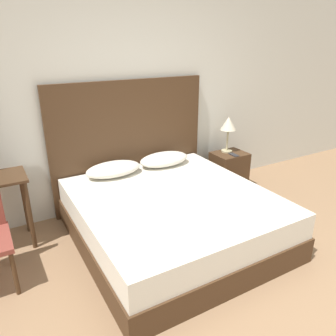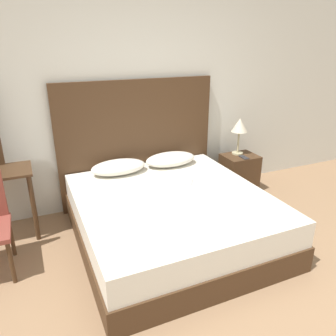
{
  "view_description": "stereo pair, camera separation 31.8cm",
  "coord_description": "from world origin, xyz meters",
  "px_view_note": "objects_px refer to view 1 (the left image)",
  "views": [
    {
      "loc": [
        -1.61,
        -1.17,
        1.91
      ],
      "look_at": [
        -0.14,
        1.4,
        0.75
      ],
      "focal_mm": 35.0,
      "sensor_mm": 36.0,
      "label": 1
    },
    {
      "loc": [
        -1.33,
        -1.31,
        1.91
      ],
      "look_at": [
        -0.14,
        1.4,
        0.75
      ],
      "focal_mm": 35.0,
      "sensor_mm": 36.0,
      "label": 2
    }
  ],
  "objects_px": {
    "phone_on_bed": "(187,181)",
    "nightstand": "(229,170)",
    "phone_on_nightstand": "(234,155)",
    "table_lamp": "(228,125)",
    "bed": "(173,217)"
  },
  "relations": [
    {
      "from": "phone_on_bed",
      "to": "table_lamp",
      "type": "distance_m",
      "value": 1.21
    },
    {
      "from": "phone_on_bed",
      "to": "table_lamp",
      "type": "bearing_deg",
      "value": 29.23
    },
    {
      "from": "bed",
      "to": "phone_on_nightstand",
      "type": "xyz_separation_m",
      "value": [
        1.29,
        0.61,
        0.26
      ]
    },
    {
      "from": "nightstand",
      "to": "table_lamp",
      "type": "distance_m",
      "value": 0.62
    },
    {
      "from": "bed",
      "to": "phone_on_nightstand",
      "type": "bearing_deg",
      "value": 25.21
    },
    {
      "from": "phone_on_nightstand",
      "to": "nightstand",
      "type": "bearing_deg",
      "value": 83.58
    },
    {
      "from": "phone_on_bed",
      "to": "nightstand",
      "type": "bearing_deg",
      "value": 26.08
    },
    {
      "from": "phone_on_nightstand",
      "to": "phone_on_bed",
      "type": "bearing_deg",
      "value": -157.95
    },
    {
      "from": "bed",
      "to": "nightstand",
      "type": "xyz_separation_m",
      "value": [
        1.3,
        0.7,
        0.0
      ]
    },
    {
      "from": "nightstand",
      "to": "phone_on_nightstand",
      "type": "distance_m",
      "value": 0.27
    },
    {
      "from": "nightstand",
      "to": "table_lamp",
      "type": "bearing_deg",
      "value": 89.4
    },
    {
      "from": "phone_on_bed",
      "to": "phone_on_nightstand",
      "type": "xyz_separation_m",
      "value": [
        1.0,
        0.4,
        0.0
      ]
    },
    {
      "from": "table_lamp",
      "to": "phone_on_nightstand",
      "type": "height_order",
      "value": "table_lamp"
    },
    {
      "from": "phone_on_bed",
      "to": "phone_on_nightstand",
      "type": "height_order",
      "value": "phone_on_nightstand"
    },
    {
      "from": "nightstand",
      "to": "phone_on_nightstand",
      "type": "relative_size",
      "value": 3.22
    }
  ]
}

